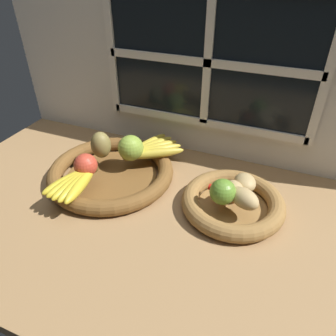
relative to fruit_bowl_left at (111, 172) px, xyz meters
The scene contains 14 objects.
ground_plane 21.95cm from the fruit_bowl_left, ahead, with size 140.00×90.00×3.00cm, color #9E774C.
back_wall 42.52cm from the fruit_bowl_left, 50.82° to the left, with size 140.00×4.60×55.00cm.
fruit_bowl_left is the anchor object (origin of this frame).
fruit_bowl_right 37.49cm from the fruit_bowl_left, ahead, with size 27.49×27.49×4.52cm.
apple_green_back 9.52cm from the fruit_bowl_left, 53.93° to the left, with size 7.87×7.87×7.87cm, color #8CAD3D.
apple_red_front 9.55cm from the fruit_bowl_left, 118.90° to the right, with size 6.69×6.69×6.69cm, color #CC422D.
pear_brown 8.92cm from the fruit_bowl_left, 145.38° to the left, with size 6.12×6.21×8.49cm, color olive.
banana_bunch_front 13.71cm from the fruit_bowl_left, 104.65° to the right, with size 11.05×17.64×3.22cm.
banana_bunch_back 14.45cm from the fruit_bowl_left, 52.62° to the left, with size 17.12×18.97×3.03cm.
potato_large 37.76cm from the fruit_bowl_left, ahead, with size 6.77×4.50×4.12cm, color tan.
potato_small 40.88cm from the fruit_bowl_left, ahead, with size 8.23×5.21×4.94cm, color tan.
potato_back 39.82cm from the fruit_bowl_left, ahead, with size 7.01×5.66×4.19cm, color tan.
lime_near 35.73cm from the fruit_bowl_left, ahead, with size 6.67×6.67×6.67cm, color olive.
chili_pepper 36.46cm from the fruit_bowl_left, ahead, with size 1.68×1.68×11.46cm, color red.
Camera 1 is at (24.40, -62.08, 57.65)cm, focal length 33.64 mm.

